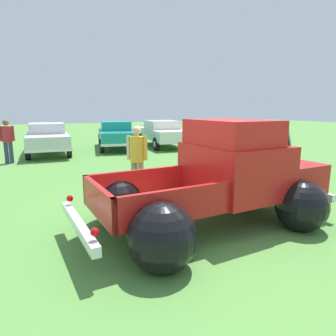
# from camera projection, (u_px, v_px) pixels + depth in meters

# --- Properties ---
(ground_plane) EXTENTS (80.00, 80.00, 0.00)m
(ground_plane) POSITION_uv_depth(u_px,v_px,m) (204.00, 226.00, 5.48)
(ground_plane) COLOR #548C3D
(vintage_pickup_truck) EXTENTS (4.71, 2.94, 1.96)m
(vintage_pickup_truck) POSITION_uv_depth(u_px,v_px,m) (223.00, 184.00, 5.51)
(vintage_pickup_truck) COLOR black
(vintage_pickup_truck) RESTS_ON ground
(show_car_0) EXTENTS (2.10, 4.76, 1.43)m
(show_car_0) POSITION_uv_depth(u_px,v_px,m) (48.00, 137.00, 14.05)
(show_car_0) COLOR black
(show_car_0) RESTS_ON ground
(show_car_1) EXTENTS (2.65, 4.80, 1.43)m
(show_car_1) POSITION_uv_depth(u_px,v_px,m) (116.00, 134.00, 15.95)
(show_car_1) COLOR black
(show_car_1) RESTS_ON ground
(show_car_2) EXTENTS (2.37, 4.78, 1.43)m
(show_car_2) POSITION_uv_depth(u_px,v_px,m) (163.00, 132.00, 16.84)
(show_car_2) COLOR black
(show_car_2) RESTS_ON ground
(spectator_0) EXTENTS (0.48, 0.48, 1.70)m
(spectator_0) POSITION_uv_depth(u_px,v_px,m) (137.00, 156.00, 7.36)
(spectator_0) COLOR gray
(spectator_0) RESTS_ON ground
(spectator_1) EXTENTS (0.54, 0.38, 1.69)m
(spectator_1) POSITION_uv_depth(u_px,v_px,m) (7.00, 139.00, 11.55)
(spectator_1) COLOR navy
(spectator_1) RESTS_ON ground
(lane_cone_0) EXTENTS (0.36, 0.36, 0.63)m
(lane_cone_0) POSITION_uv_depth(u_px,v_px,m) (95.00, 185.00, 7.15)
(lane_cone_0) COLOR black
(lane_cone_0) RESTS_ON ground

